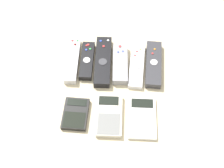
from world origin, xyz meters
name	(u,v)px	position (x,y,z in m)	size (l,w,h in m)	color
ground_plane	(111,94)	(0.00, 0.00, 0.00)	(3.00, 3.00, 0.00)	beige
remote_0	(73,60)	(-0.15, 0.13, 0.01)	(0.05, 0.20, 0.03)	silver
remote_1	(87,61)	(-0.10, 0.13, 0.01)	(0.05, 0.16, 0.02)	black
remote_2	(103,61)	(-0.04, 0.13, 0.01)	(0.06, 0.21, 0.03)	black
remote_3	(120,64)	(0.02, 0.12, 0.01)	(0.06, 0.17, 0.03)	gray
remote_4	(137,66)	(0.08, 0.12, 0.01)	(0.06, 0.19, 0.02)	silver
remote_5	(154,64)	(0.14, 0.13, 0.01)	(0.06, 0.20, 0.03)	#333338
calculator_0	(76,114)	(-0.11, -0.09, 0.01)	(0.08, 0.11, 0.02)	black
calculator_1	(108,115)	(0.00, -0.09, 0.01)	(0.09, 0.15, 0.02)	beige
calculator_2	(142,118)	(0.11, -0.09, 0.01)	(0.09, 0.15, 0.01)	silver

